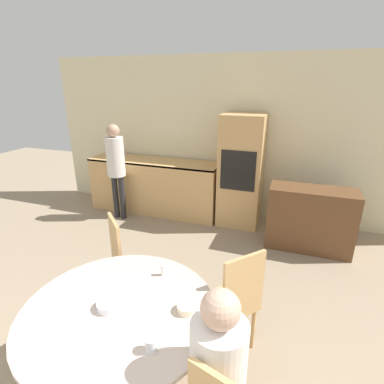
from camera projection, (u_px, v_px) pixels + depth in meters
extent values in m
cube|color=beige|center=(235.00, 140.00, 4.89)|extent=(6.60, 0.05, 2.60)
cube|color=tan|center=(155.00, 186.00, 5.28)|extent=(2.28, 0.60, 0.93)
cube|color=black|center=(154.00, 161.00, 5.12)|extent=(2.28, 0.60, 0.03)
cube|color=tan|center=(241.00, 171.00, 4.68)|extent=(0.64, 0.58, 1.75)
cube|color=black|center=(238.00, 171.00, 4.39)|extent=(0.51, 0.01, 0.60)
cube|color=brown|center=(310.00, 219.00, 4.07)|extent=(1.12, 0.45, 0.87)
cylinder|color=brown|center=(123.00, 352.00, 2.16)|extent=(0.15, 0.15, 0.73)
cylinder|color=beige|center=(119.00, 310.00, 2.03)|extent=(1.32, 1.32, 0.03)
cylinder|color=tan|center=(83.00, 289.00, 3.05)|extent=(0.04, 0.04, 0.43)
cylinder|color=tan|center=(87.00, 309.00, 2.79)|extent=(0.04, 0.04, 0.43)
cylinder|color=tan|center=(114.00, 280.00, 3.19)|extent=(0.04, 0.04, 0.43)
cylinder|color=tan|center=(121.00, 298.00, 2.92)|extent=(0.04, 0.04, 0.43)
cube|color=tan|center=(99.00, 275.00, 2.91)|extent=(0.57, 0.57, 0.02)
cube|color=tan|center=(116.00, 245.00, 2.89)|extent=(0.29, 0.29, 0.54)
cylinder|color=tan|center=(231.00, 305.00, 2.84)|extent=(0.04, 0.04, 0.43)
cylinder|color=tan|center=(202.00, 317.00, 2.69)|extent=(0.04, 0.04, 0.43)
cylinder|color=tan|center=(253.00, 328.00, 2.57)|extent=(0.04, 0.04, 0.43)
cylinder|color=tan|center=(222.00, 342.00, 2.43)|extent=(0.04, 0.04, 0.43)
cube|color=tan|center=(228.00, 302.00, 2.55)|extent=(0.56, 0.56, 0.02)
cube|color=tan|center=(244.00, 287.00, 2.30)|extent=(0.28, 0.30, 0.54)
cylinder|color=silver|center=(218.00, 364.00, 1.58)|extent=(0.30, 0.30, 0.52)
sphere|color=tan|center=(221.00, 309.00, 1.45)|extent=(0.20, 0.20, 0.20)
cylinder|color=#262628|center=(116.00, 196.00, 5.04)|extent=(0.09, 0.09, 0.75)
cylinder|color=#262628|center=(122.00, 197.00, 5.00)|extent=(0.09, 0.09, 0.75)
cylinder|color=silver|center=(115.00, 157.00, 4.78)|extent=(0.29, 0.29, 0.63)
sphere|color=tan|center=(113.00, 131.00, 4.63)|extent=(0.20, 0.20, 0.20)
cylinder|color=silver|center=(151.00, 345.00, 1.69)|extent=(0.07, 0.07, 0.08)
cylinder|color=silver|center=(109.00, 305.00, 2.02)|extent=(0.17, 0.17, 0.05)
cylinder|color=beige|center=(187.00, 308.00, 1.99)|extent=(0.13, 0.13, 0.05)
cylinder|color=white|center=(163.00, 271.00, 2.35)|extent=(0.03, 0.03, 0.07)
cylinder|color=silver|center=(162.00, 266.00, 2.34)|extent=(0.03, 0.03, 0.01)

